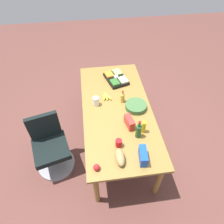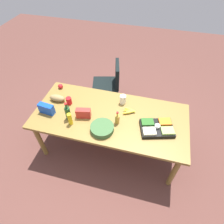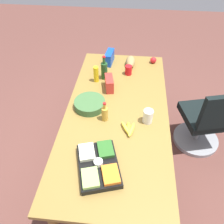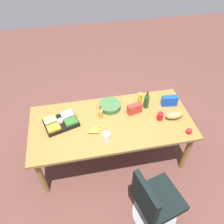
{
  "view_description": "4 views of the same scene",
  "coord_description": "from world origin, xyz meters",
  "px_view_note": "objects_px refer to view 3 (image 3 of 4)",
  "views": [
    {
      "loc": [
        2.07,
        -0.36,
        2.92
      ],
      "look_at": [
        0.11,
        -0.09,
        0.81
      ],
      "focal_mm": 32.93,
      "sensor_mm": 36.0,
      "label": 1
    },
    {
      "loc": [
        -0.47,
        1.69,
        2.71
      ],
      "look_at": [
        -0.03,
        0.01,
        0.85
      ],
      "focal_mm": 29.98,
      "sensor_mm": 36.0,
      "label": 2
    },
    {
      "loc": [
        -1.63,
        -0.12,
        2.31
      ],
      "look_at": [
        -0.09,
        0.04,
        0.83
      ],
      "focal_mm": 36.61,
      "sensor_mm": 36.0,
      "label": 3
    },
    {
      "loc": [
        -0.38,
        -1.97,
        2.94
      ],
      "look_at": [
        0.03,
        0.09,
        0.86
      ],
      "focal_mm": 35.52,
      "sensor_mm": 36.0,
      "label": 4
    }
  ],
  "objects_px": {
    "bread_loaf": "(130,62)",
    "salad_bowl": "(90,104)",
    "chip_bag_blue": "(109,57)",
    "chip_bag_red": "(109,83)",
    "wine_bottle": "(104,70)",
    "dressing_bottle": "(105,113)",
    "mustard_bottle": "(96,74)",
    "banana_bunch": "(129,129)",
    "office_chair": "(204,124)",
    "mayo_jar": "(148,116)",
    "red_solo_cup": "(128,70)",
    "veggie_tray": "(98,165)",
    "apple_red": "(153,60)",
    "conference_table": "(117,116)"
  },
  "relations": [
    {
      "from": "conference_table",
      "to": "mustard_bottle",
      "type": "distance_m",
      "value": 0.57
    },
    {
      "from": "chip_bag_blue",
      "to": "chip_bag_red",
      "type": "relative_size",
      "value": 1.1
    },
    {
      "from": "dressing_bottle",
      "to": "red_solo_cup",
      "type": "relative_size",
      "value": 1.86
    },
    {
      "from": "salad_bowl",
      "to": "red_solo_cup",
      "type": "relative_size",
      "value": 2.78
    },
    {
      "from": "apple_red",
      "to": "banana_bunch",
      "type": "distance_m",
      "value": 1.2
    },
    {
      "from": "apple_red",
      "to": "red_solo_cup",
      "type": "distance_m",
      "value": 0.41
    },
    {
      "from": "conference_table",
      "to": "banana_bunch",
      "type": "distance_m",
      "value": 0.3
    },
    {
      "from": "veggie_tray",
      "to": "wine_bottle",
      "type": "distance_m",
      "value": 1.2
    },
    {
      "from": "mayo_jar",
      "to": "banana_bunch",
      "type": "bearing_deg",
      "value": 128.35
    },
    {
      "from": "dressing_bottle",
      "to": "banana_bunch",
      "type": "distance_m",
      "value": 0.26
    },
    {
      "from": "conference_table",
      "to": "salad_bowl",
      "type": "height_order",
      "value": "salad_bowl"
    },
    {
      "from": "chip_bag_blue",
      "to": "banana_bunch",
      "type": "xyz_separation_m",
      "value": [
        -1.12,
        -0.3,
        -0.05
      ]
    },
    {
      "from": "office_chair",
      "to": "mayo_jar",
      "type": "bearing_deg",
      "value": 121.06
    },
    {
      "from": "bread_loaf",
      "to": "mustard_bottle",
      "type": "distance_m",
      "value": 0.52
    },
    {
      "from": "salad_bowl",
      "to": "mayo_jar",
      "type": "xyz_separation_m",
      "value": [
        -0.15,
        -0.57,
        0.03
      ]
    },
    {
      "from": "dressing_bottle",
      "to": "salad_bowl",
      "type": "xyz_separation_m",
      "value": [
        0.16,
        0.17,
        -0.04
      ]
    },
    {
      "from": "chip_bag_red",
      "to": "red_solo_cup",
      "type": "height_order",
      "value": "chip_bag_red"
    },
    {
      "from": "red_solo_cup",
      "to": "wine_bottle",
      "type": "xyz_separation_m",
      "value": [
        -0.11,
        0.27,
        0.05
      ]
    },
    {
      "from": "bread_loaf",
      "to": "salad_bowl",
      "type": "bearing_deg",
      "value": 155.59
    },
    {
      "from": "bread_loaf",
      "to": "veggie_tray",
      "type": "distance_m",
      "value": 1.51
    },
    {
      "from": "bread_loaf",
      "to": "chip_bag_red",
      "type": "relative_size",
      "value": 1.2
    },
    {
      "from": "red_solo_cup",
      "to": "wine_bottle",
      "type": "height_order",
      "value": "wine_bottle"
    },
    {
      "from": "bread_loaf",
      "to": "apple_red",
      "type": "distance_m",
      "value": 0.3
    },
    {
      "from": "conference_table",
      "to": "apple_red",
      "type": "relative_size",
      "value": 28.32
    },
    {
      "from": "chip_bag_blue",
      "to": "wine_bottle",
      "type": "distance_m",
      "value": 0.34
    },
    {
      "from": "bread_loaf",
      "to": "red_solo_cup",
      "type": "relative_size",
      "value": 2.18
    },
    {
      "from": "chip_bag_red",
      "to": "wine_bottle",
      "type": "xyz_separation_m",
      "value": [
        0.19,
        0.08,
        0.04
      ]
    },
    {
      "from": "veggie_tray",
      "to": "office_chair",
      "type": "bearing_deg",
      "value": -48.45
    },
    {
      "from": "office_chair",
      "to": "mayo_jar",
      "type": "height_order",
      "value": "office_chair"
    },
    {
      "from": "wine_bottle",
      "to": "salad_bowl",
      "type": "bearing_deg",
      "value": 170.7
    },
    {
      "from": "veggie_tray",
      "to": "chip_bag_red",
      "type": "relative_size",
      "value": 2.44
    },
    {
      "from": "dressing_bottle",
      "to": "wine_bottle",
      "type": "height_order",
      "value": "wine_bottle"
    },
    {
      "from": "bread_loaf",
      "to": "wine_bottle",
      "type": "bearing_deg",
      "value": 137.04
    },
    {
      "from": "dressing_bottle",
      "to": "mustard_bottle",
      "type": "bearing_deg",
      "value": 16.05
    },
    {
      "from": "chip_bag_blue",
      "to": "salad_bowl",
      "type": "height_order",
      "value": "chip_bag_blue"
    },
    {
      "from": "chip_bag_red",
      "to": "apple_red",
      "type": "bearing_deg",
      "value": -40.11
    },
    {
      "from": "apple_red",
      "to": "mayo_jar",
      "type": "height_order",
      "value": "mayo_jar"
    },
    {
      "from": "salad_bowl",
      "to": "conference_table",
      "type": "bearing_deg",
      "value": -96.81
    },
    {
      "from": "apple_red",
      "to": "chip_bag_red",
      "type": "xyz_separation_m",
      "value": [
        -0.58,
        0.49,
        0.03
      ]
    },
    {
      "from": "mayo_jar",
      "to": "apple_red",
      "type": "bearing_deg",
      "value": -4.47
    },
    {
      "from": "office_chair",
      "to": "salad_bowl",
      "type": "height_order",
      "value": "office_chair"
    },
    {
      "from": "bread_loaf",
      "to": "red_solo_cup",
      "type": "xyz_separation_m",
      "value": [
        -0.19,
        0.02,
        0.01
      ]
    },
    {
      "from": "office_chair",
      "to": "mayo_jar",
      "type": "xyz_separation_m",
      "value": [
        -0.43,
        0.71,
        0.47
      ]
    },
    {
      "from": "apple_red",
      "to": "mayo_jar",
      "type": "bearing_deg",
      "value": 175.53
    },
    {
      "from": "veggie_tray",
      "to": "red_solo_cup",
      "type": "distance_m",
      "value": 1.31
    },
    {
      "from": "mustard_bottle",
      "to": "dressing_bottle",
      "type": "bearing_deg",
      "value": -163.95
    },
    {
      "from": "bread_loaf",
      "to": "salad_bowl",
      "type": "height_order",
      "value": "bread_loaf"
    },
    {
      "from": "conference_table",
      "to": "salad_bowl",
      "type": "distance_m",
      "value": 0.3
    },
    {
      "from": "chip_bag_red",
      "to": "mayo_jar",
      "type": "bearing_deg",
      "value": -138.54
    },
    {
      "from": "bread_loaf",
      "to": "apple_red",
      "type": "relative_size",
      "value": 3.16
    }
  ]
}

